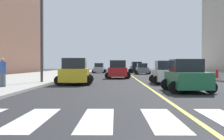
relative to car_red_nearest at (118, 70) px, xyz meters
name	(u,v)px	position (x,y,z in m)	size (l,w,h in m)	color
crosswalk_paint	(195,119)	(1.90, -26.10, -0.93)	(13.50, 4.00, 0.01)	silver
lane_divider_paint	(131,75)	(1.90, 9.90, -0.93)	(0.16, 80.00, 0.01)	yellow
car_red_nearest	(118,70)	(0.00, 0.00, 0.00)	(2.89, 4.53, 2.00)	red
car_yellow_second	(75,72)	(-3.42, -10.62, 0.01)	(2.93, 4.58, 2.01)	gold
car_black_third	(137,68)	(3.65, 24.09, 0.04)	(3.04, 4.74, 2.07)	black
car_white_fourth	(166,73)	(3.80, -9.53, -0.07)	(2.59, 4.13, 1.84)	silver
car_silver_fifth	(99,68)	(-3.29, 23.32, -0.09)	(2.63, 4.12, 1.81)	#B7B7BC
car_gray_sixth	(142,69)	(3.97, 15.36, -0.11)	(2.49, 3.95, 1.75)	slate
car_green_seventh	(187,76)	(3.72, -17.09, -0.08)	(2.59, 4.12, 1.83)	#236B42
pedestrian_walking_west	(2,71)	(-7.27, -15.49, 0.20)	(0.44, 0.44, 1.79)	slate
fire_hydrant	(217,74)	(10.07, -2.65, -0.35)	(0.26, 0.26, 0.89)	red
street_lamp	(42,28)	(-6.15, -9.96, 3.48)	(0.44, 0.44, 7.19)	#38383D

